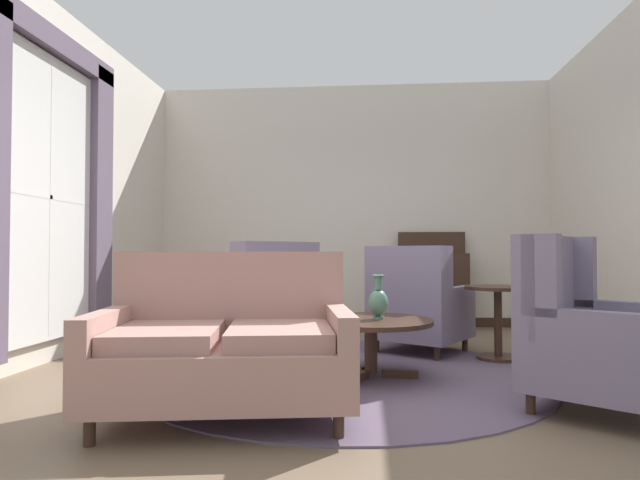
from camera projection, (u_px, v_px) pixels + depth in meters
ground at (340, 384)px, 3.87m from camera, size 9.01×9.01×0.00m
wall_back at (351, 205)px, 7.12m from camera, size 5.43×0.08×3.23m
wall_left at (73, 186)px, 5.11m from camera, size 0.08×4.50×3.23m
baseboard_back at (351, 321)px, 7.03m from camera, size 5.27×0.03×0.12m
area_rug at (341, 374)px, 4.17m from camera, size 3.19×3.19×0.01m
window_with_curtains at (52, 179)px, 4.61m from camera, size 0.12×1.92×2.77m
coffee_table at (371, 329)px, 4.06m from camera, size 0.95×0.95×0.45m
porcelain_vase at (378, 301)px, 4.05m from camera, size 0.15×0.15×0.34m
settee at (225, 348)px, 3.10m from camera, size 1.57×1.10×0.97m
armchair_near_sideboard at (417, 307)px, 5.07m from camera, size 1.09×1.09×1.03m
armchair_back_corner at (591, 337)px, 3.22m from camera, size 1.16×1.16×1.07m
armchair_foreground_right at (264, 308)px, 4.97m from camera, size 1.18×1.18×1.07m
side_table at (498, 315)px, 4.74m from camera, size 0.59×0.59×0.66m
sideboard at (433, 286)px, 6.71m from camera, size 0.86×0.34×1.24m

